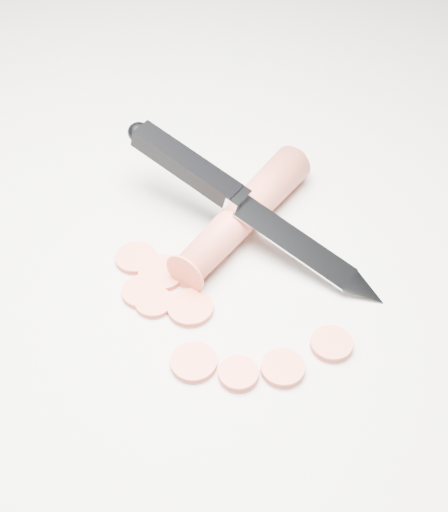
{
  "coord_description": "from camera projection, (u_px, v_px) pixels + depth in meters",
  "views": [
    {
      "loc": [
        -0.0,
        -0.43,
        0.45
      ],
      "look_at": [
        0.02,
        -0.02,
        0.02
      ],
      "focal_mm": 50.0,
      "sensor_mm": 36.0,
      "label": 1
    }
  ],
  "objects": [
    {
      "name": "carrot_slice_4",
      "position": [
        331.0,
        344.0,
        0.55
      ],
      "size": [
        0.03,
        0.03,
        0.01
      ],
      "primitive_type": "cylinder",
      "color": "#EF694A",
      "rests_on": "ground"
    },
    {
      "name": "carrot",
      "position": [
        243.0,
        214.0,
        0.63
      ],
      "size": [
        0.13,
        0.16,
        0.03
      ],
      "primitive_type": "cylinder",
      "rotation": [
        1.57,
        0.0,
        -0.66
      ],
      "color": "#DA5741",
      "rests_on": "ground"
    },
    {
      "name": "carrot_slice_8",
      "position": [
        190.0,
        308.0,
        0.57
      ],
      "size": [
        0.04,
        0.04,
        0.01
      ],
      "primitive_type": "cylinder",
      "color": "#EF694A",
      "rests_on": "ground"
    },
    {
      "name": "carrot_slice_0",
      "position": [
        194.0,
        363.0,
        0.54
      ],
      "size": [
        0.04,
        0.04,
        0.01
      ],
      "primitive_type": "cylinder",
      "color": "#EF694A",
      "rests_on": "ground"
    },
    {
      "name": "carrot_slice_3",
      "position": [
        238.0,
        374.0,
        0.53
      ],
      "size": [
        0.03,
        0.03,
        0.01
      ],
      "primitive_type": "cylinder",
      "color": "#EF694A",
      "rests_on": "ground"
    },
    {
      "name": "carrot_slice_5",
      "position": [
        136.0,
        258.0,
        0.61
      ],
      "size": [
        0.04,
        0.04,
        0.01
      ],
      "primitive_type": "cylinder",
      "color": "#EF694A",
      "rests_on": "ground"
    },
    {
      "name": "carrot_slice_2",
      "position": [
        162.0,
        273.0,
        0.6
      ],
      "size": [
        0.04,
        0.04,
        0.01
      ],
      "primitive_type": "cylinder",
      "color": "#EF694A",
      "rests_on": "ground"
    },
    {
      "name": "ground",
      "position": [
        199.0,
        256.0,
        0.62
      ],
      "size": [
        2.4,
        2.4,
        0.0
      ],
      "primitive_type": "plane",
      "color": "beige",
      "rests_on": "ground"
    },
    {
      "name": "carrot_slice_6",
      "position": [
        154.0,
        303.0,
        0.58
      ],
      "size": [
        0.03,
        0.03,
        0.01
      ],
      "primitive_type": "cylinder",
      "color": "#EF694A",
      "rests_on": "ground"
    },
    {
      "name": "carrot_slice_1",
      "position": [
        143.0,
        292.0,
        0.59
      ],
      "size": [
        0.03,
        0.03,
        0.01
      ],
      "primitive_type": "cylinder",
      "color": "#EF694A",
      "rests_on": "ground"
    },
    {
      "name": "carrot_slice_7",
      "position": [
        283.0,
        368.0,
        0.53
      ],
      "size": [
        0.03,
        0.03,
        0.01
      ],
      "primitive_type": "cylinder",
      "color": "#EF694A",
      "rests_on": "ground"
    },
    {
      "name": "kitchen_knife",
      "position": [
        252.0,
        206.0,
        0.61
      ],
      "size": [
        0.23,
        0.18,
        0.08
      ],
      "primitive_type": null,
      "color": "#BBBDC2",
      "rests_on": "ground"
    }
  ]
}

